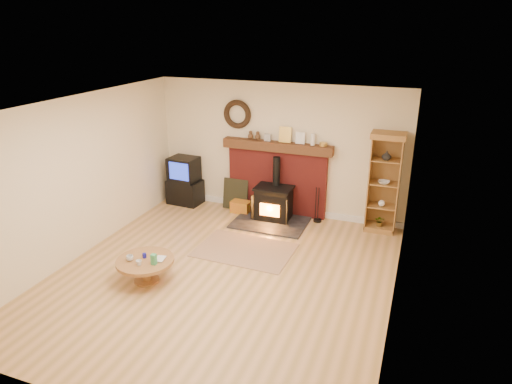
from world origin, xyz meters
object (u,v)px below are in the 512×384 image
at_px(tv_unit, 185,181).
at_px(curio_cabinet, 384,183).
at_px(coffee_table, 145,264).
at_px(wood_stove, 273,205).

height_order(tv_unit, curio_cabinet, curio_cabinet).
bearing_deg(tv_unit, curio_cabinet, 1.20).
distance_m(tv_unit, curio_cabinet, 4.08).
xyz_separation_m(curio_cabinet, coffee_table, (-3.07, -3.09, -0.63)).
distance_m(curio_cabinet, coffee_table, 4.40).
distance_m(tv_unit, coffee_table, 3.17).
bearing_deg(coffee_table, wood_stove, 69.26).
bearing_deg(tv_unit, coffee_table, -71.88).
relative_size(wood_stove, curio_cabinet, 0.75).
xyz_separation_m(tv_unit, curio_cabinet, (4.06, 0.09, 0.45)).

